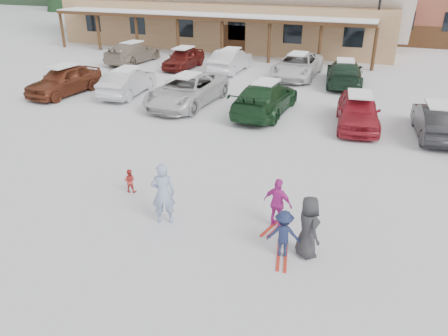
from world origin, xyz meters
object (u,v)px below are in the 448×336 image
(parked_car_9, at_px, (230,61))
(parked_car_1, at_px, (127,82))
(parked_car_10, at_px, (297,65))
(parked_car_11, at_px, (344,73))
(adult_skier, at_px, (163,193))
(parked_car_8, at_px, (184,58))
(child_magenta, at_px, (278,203))
(lamp_post, at_px, (379,9))
(parked_car_3, at_px, (265,98))
(parked_car_0, at_px, (64,80))
(toddler_red, at_px, (130,181))
(parked_car_2, at_px, (187,90))
(bystander_dark, at_px, (308,227))
(child_navy, at_px, (283,234))
(parked_car_7, at_px, (133,52))
(parked_car_5, at_px, (436,121))
(parked_car_4, at_px, (358,110))

(parked_car_9, bearing_deg, parked_car_1, 65.72)
(parked_car_10, height_order, parked_car_11, parked_car_10)
(adult_skier, distance_m, parked_car_8, 19.59)
(child_magenta, relative_size, parked_car_1, 0.33)
(lamp_post, distance_m, parked_car_3, 15.13)
(parked_car_11, bearing_deg, lamp_post, -106.35)
(parked_car_0, bearing_deg, parked_car_8, 73.55)
(adult_skier, distance_m, parked_car_1, 13.49)
(toddler_red, distance_m, parked_car_3, 9.42)
(lamp_post, height_order, parked_car_2, lamp_post)
(toddler_red, distance_m, parked_car_2, 9.46)
(bystander_dark, relative_size, parked_car_3, 0.31)
(child_navy, distance_m, parked_car_0, 17.94)
(parked_car_2, xyz_separation_m, parked_car_11, (7.08, 6.84, -0.04))
(bystander_dark, bearing_deg, child_magenta, 6.99)
(child_magenta, xyz_separation_m, parked_car_0, (-14.27, 8.97, 0.05))
(parked_car_7, bearing_deg, toddler_red, 125.69)
(child_navy, relative_size, child_magenta, 0.87)
(adult_skier, height_order, parked_car_9, adult_skier)
(parked_car_7, relative_size, parked_car_9, 1.11)
(toddler_red, xyz_separation_m, parked_car_0, (-9.37, 8.65, 0.39))
(bystander_dark, distance_m, parked_car_8, 21.65)
(child_navy, bearing_deg, parked_car_8, -69.68)
(toddler_red, height_order, parked_car_2, parked_car_2)
(child_navy, relative_size, parked_car_5, 0.30)
(parked_car_0, height_order, parked_car_5, parked_car_0)
(toddler_red, bearing_deg, bystander_dark, 153.71)
(toddler_red, relative_size, parked_car_1, 0.18)
(child_magenta, relative_size, parked_car_8, 0.36)
(lamp_post, height_order, bystander_dark, lamp_post)
(parked_car_4, bearing_deg, parked_car_5, -9.56)
(adult_skier, height_order, toddler_red, adult_skier)
(parked_car_1, relative_size, parked_car_11, 0.88)
(lamp_post, distance_m, parked_car_9, 11.26)
(toddler_red, height_order, parked_car_1, parked_car_1)
(toddler_red, xyz_separation_m, parked_car_2, (-2.21, 9.19, 0.37))
(parked_car_3, distance_m, parked_car_7, 14.51)
(adult_skier, height_order, parked_car_5, adult_skier)
(parked_car_2, bearing_deg, parked_car_8, 120.34)
(bystander_dark, bearing_deg, parked_car_10, -24.97)
(child_magenta, bearing_deg, parked_car_10, -65.13)
(bystander_dark, bearing_deg, parked_car_7, 3.56)
(toddler_red, relative_size, parked_car_3, 0.15)
(parked_car_3, bearing_deg, parked_car_7, -30.89)
(lamp_post, height_order, parked_car_5, lamp_post)
(lamp_post, relative_size, child_magenta, 4.49)
(parked_car_1, xyz_separation_m, parked_car_4, (12.29, -0.90, 0.03))
(child_navy, height_order, parked_car_7, parked_car_7)
(lamp_post, height_order, parked_car_3, lamp_post)
(parked_car_2, bearing_deg, parked_car_11, 48.07)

